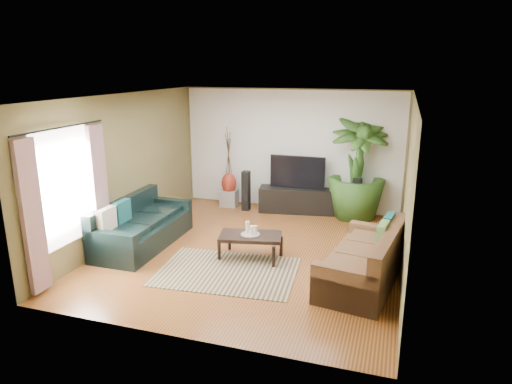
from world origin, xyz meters
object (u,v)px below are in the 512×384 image
at_px(tv_stand, 297,200).
at_px(vase, 229,183).
at_px(sofa_right, 363,255).
at_px(side_table, 170,210).
at_px(speaker_left, 246,191).
at_px(potted_plant, 357,169).
at_px(television, 297,172).
at_px(speaker_right, 356,200).
at_px(coffee_table, 250,246).
at_px(pedestal, 229,198).
at_px(sofa_left, 143,223).

height_order(tv_stand, vase, vase).
bearing_deg(sofa_right, side_table, -102.35).
relative_size(speaker_left, side_table, 1.92).
xyz_separation_m(potted_plant, vase, (-2.89, -0.03, -0.53)).
bearing_deg(side_table, television, 30.91).
bearing_deg(tv_stand, potted_plant, -9.41).
distance_m(speaker_left, potted_plant, 2.50).
bearing_deg(speaker_right, side_table, -154.13).
bearing_deg(speaker_left, side_table, -136.55).
distance_m(coffee_table, television, 2.84).
relative_size(potted_plant, pedestal, 5.76).
xyz_separation_m(sofa_right, coffee_table, (-1.89, 0.31, -0.21)).
xyz_separation_m(coffee_table, speaker_left, (-0.94, 2.52, 0.24)).
bearing_deg(potted_plant, pedestal, -179.34).
relative_size(tv_stand, speaker_left, 1.84).
bearing_deg(potted_plant, sofa_left, -141.72).
bearing_deg(speaker_left, potted_plant, 5.37).
bearing_deg(potted_plant, sofa_right, -81.99).
bearing_deg(coffee_table, speaker_left, 98.65).
height_order(speaker_left, side_table, speaker_left).
xyz_separation_m(television, speaker_right, (1.32, -0.20, -0.46)).
bearing_deg(potted_plant, television, 180.00).
bearing_deg(television, speaker_right, -8.47).
xyz_separation_m(tv_stand, speaker_left, (-1.12, -0.23, 0.17)).
relative_size(sofa_left, pedestal, 5.81).
bearing_deg(pedestal, speaker_right, -3.19).
xyz_separation_m(vase, side_table, (-0.80, -1.41, -0.31)).
xyz_separation_m(sofa_left, potted_plant, (3.51, 2.77, 0.65)).
xyz_separation_m(sofa_left, pedestal, (0.62, 2.73, -0.24)).
height_order(sofa_right, speaker_left, speaker_left).
xyz_separation_m(coffee_table, speaker_right, (1.50, 2.55, 0.25)).
xyz_separation_m(television, speaker_left, (-1.12, -0.23, -0.46)).
bearing_deg(potted_plant, vase, -179.34).
height_order(sofa_right, coffee_table, sofa_right).
bearing_deg(sofa_right, television, -141.69).
distance_m(sofa_right, coffee_table, 1.93).
height_order(speaker_right, vase, speaker_right).
bearing_deg(coffee_table, sofa_left, 168.82).
relative_size(coffee_table, speaker_right, 1.13).
xyz_separation_m(speaker_left, vase, (-0.49, 0.19, 0.09)).
distance_m(television, speaker_left, 1.24).
height_order(sofa_left, pedestal, sofa_left).
xyz_separation_m(speaker_left, speaker_right, (2.45, 0.03, 0.01)).
xyz_separation_m(tv_stand, side_table, (-2.41, -1.44, -0.04)).
bearing_deg(speaker_right, sofa_left, -136.66).
bearing_deg(side_table, pedestal, 60.49).
height_order(tv_stand, speaker_right, speaker_right).
height_order(speaker_left, potted_plant, potted_plant).
distance_m(tv_stand, vase, 1.63).
bearing_deg(television, sofa_right, -60.75).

